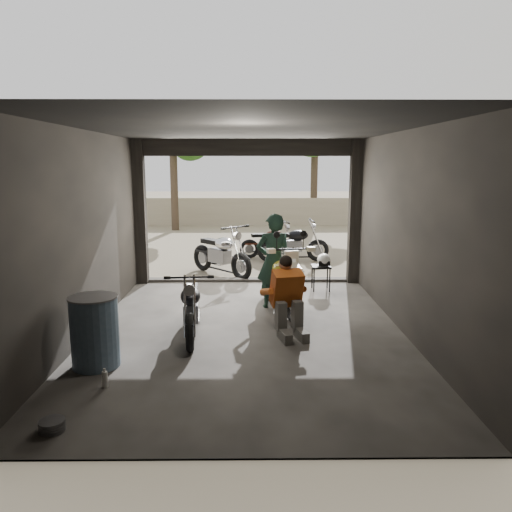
{
  "coord_description": "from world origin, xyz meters",
  "views": [
    {
      "loc": [
        0.07,
        -7.66,
        2.7
      ],
      "look_at": [
        0.16,
        0.6,
        1.15
      ],
      "focal_mm": 35.0,
      "sensor_mm": 36.0,
      "label": 1
    }
  ],
  "objects_px": {
    "main_bike": "(280,277)",
    "oil_drum": "(95,333)",
    "outside_bike_c": "(293,241)",
    "outside_bike_b": "(270,240)",
    "sign_post": "(382,206)",
    "helmet": "(324,260)",
    "stool": "(321,269)",
    "mechanic": "(289,299)",
    "outside_bike_a": "(221,250)",
    "rider": "(274,261)",
    "left_bike": "(191,303)"
  },
  "relations": [
    {
      "from": "main_bike",
      "to": "sign_post",
      "type": "height_order",
      "value": "sign_post"
    },
    {
      "from": "outside_bike_c",
      "to": "oil_drum",
      "type": "relative_size",
      "value": 1.77
    },
    {
      "from": "main_bike",
      "to": "mechanic",
      "type": "height_order",
      "value": "main_bike"
    },
    {
      "from": "left_bike",
      "to": "outside_bike_a",
      "type": "height_order",
      "value": "outside_bike_a"
    },
    {
      "from": "left_bike",
      "to": "helmet",
      "type": "relative_size",
      "value": 5.52
    },
    {
      "from": "oil_drum",
      "to": "stool",
      "type": "bearing_deg",
      "value": 48.46
    },
    {
      "from": "outside_bike_a",
      "to": "sign_post",
      "type": "relative_size",
      "value": 0.78
    },
    {
      "from": "outside_bike_a",
      "to": "helmet",
      "type": "relative_size",
      "value": 6.35
    },
    {
      "from": "left_bike",
      "to": "outside_bike_a",
      "type": "relative_size",
      "value": 0.87
    },
    {
      "from": "outside_bike_a",
      "to": "mechanic",
      "type": "relative_size",
      "value": 1.51
    },
    {
      "from": "outside_bike_b",
      "to": "helmet",
      "type": "distance_m",
      "value": 3.91
    },
    {
      "from": "outside_bike_b",
      "to": "mechanic",
      "type": "relative_size",
      "value": 1.27
    },
    {
      "from": "rider",
      "to": "helmet",
      "type": "relative_size",
      "value": 6.11
    },
    {
      "from": "outside_bike_c",
      "to": "main_bike",
      "type": "bearing_deg",
      "value": 169.51
    },
    {
      "from": "rider",
      "to": "stool",
      "type": "relative_size",
      "value": 3.25
    },
    {
      "from": "left_bike",
      "to": "outside_bike_b",
      "type": "height_order",
      "value": "left_bike"
    },
    {
      "from": "rider",
      "to": "outside_bike_a",
      "type": "bearing_deg",
      "value": -76.33
    },
    {
      "from": "mechanic",
      "to": "left_bike",
      "type": "bearing_deg",
      "value": 165.4
    },
    {
      "from": "oil_drum",
      "to": "sign_post",
      "type": "relative_size",
      "value": 0.41
    },
    {
      "from": "main_bike",
      "to": "rider",
      "type": "bearing_deg",
      "value": 106.9
    },
    {
      "from": "outside_bike_c",
      "to": "mechanic",
      "type": "bearing_deg",
      "value": 171.8
    },
    {
      "from": "helmet",
      "to": "oil_drum",
      "type": "distance_m",
      "value": 5.4
    },
    {
      "from": "mechanic",
      "to": "outside_bike_b",
      "type": "bearing_deg",
      "value": 76.44
    },
    {
      "from": "outside_bike_a",
      "to": "outside_bike_b",
      "type": "bearing_deg",
      "value": 17.91
    },
    {
      "from": "main_bike",
      "to": "oil_drum",
      "type": "distance_m",
      "value": 3.66
    },
    {
      "from": "main_bike",
      "to": "helmet",
      "type": "distance_m",
      "value": 1.75
    },
    {
      "from": "outside_bike_b",
      "to": "sign_post",
      "type": "xyz_separation_m",
      "value": [
        2.79,
        -1.36,
        1.08
      ]
    },
    {
      "from": "helmet",
      "to": "oil_drum",
      "type": "relative_size",
      "value": 0.3
    },
    {
      "from": "helmet",
      "to": "left_bike",
      "type": "bearing_deg",
      "value": -154.73
    },
    {
      "from": "left_bike",
      "to": "outside_bike_c",
      "type": "bearing_deg",
      "value": 65.53
    },
    {
      "from": "outside_bike_b",
      "to": "stool",
      "type": "relative_size",
      "value": 2.83
    },
    {
      "from": "mechanic",
      "to": "oil_drum",
      "type": "relative_size",
      "value": 1.27
    },
    {
      "from": "left_bike",
      "to": "mechanic",
      "type": "xyz_separation_m",
      "value": [
        1.53,
        -0.02,
        0.07
      ]
    },
    {
      "from": "outside_bike_c",
      "to": "outside_bike_b",
      "type": "bearing_deg",
      "value": 44.21
    },
    {
      "from": "outside_bike_b",
      "to": "oil_drum",
      "type": "xyz_separation_m",
      "value": [
        -2.63,
        -7.78,
        -0.04
      ]
    },
    {
      "from": "helmet",
      "to": "stool",
      "type": "bearing_deg",
      "value": 146.14
    },
    {
      "from": "outside_bike_a",
      "to": "helmet",
      "type": "height_order",
      "value": "outside_bike_a"
    },
    {
      "from": "outside_bike_a",
      "to": "mechanic",
      "type": "distance_m",
      "value": 4.55
    },
    {
      "from": "outside_bike_a",
      "to": "sign_post",
      "type": "height_order",
      "value": "sign_post"
    },
    {
      "from": "rider",
      "to": "helmet",
      "type": "xyz_separation_m",
      "value": [
        1.12,
        1.24,
        -0.21
      ]
    },
    {
      "from": "main_bike",
      "to": "oil_drum",
      "type": "bearing_deg",
      "value": -149.32
    },
    {
      "from": "outside_bike_b",
      "to": "oil_drum",
      "type": "bearing_deg",
      "value": 150.02
    },
    {
      "from": "stool",
      "to": "oil_drum",
      "type": "xyz_separation_m",
      "value": [
        -3.56,
        -4.02,
        0.01
      ]
    },
    {
      "from": "mechanic",
      "to": "stool",
      "type": "xyz_separation_m",
      "value": [
        0.9,
        2.86,
        -0.14
      ]
    },
    {
      "from": "mechanic",
      "to": "rider",
      "type": "bearing_deg",
      "value": 82.29
    },
    {
      "from": "main_bike",
      "to": "helmet",
      "type": "height_order",
      "value": "main_bike"
    },
    {
      "from": "stool",
      "to": "oil_drum",
      "type": "distance_m",
      "value": 5.37
    },
    {
      "from": "rider",
      "to": "mechanic",
      "type": "xyz_separation_m",
      "value": [
        0.17,
        -1.61,
        -0.28
      ]
    },
    {
      "from": "stool",
      "to": "rider",
      "type": "bearing_deg",
      "value": -130.48
    },
    {
      "from": "outside_bike_c",
      "to": "oil_drum",
      "type": "height_order",
      "value": "outside_bike_c"
    }
  ]
}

